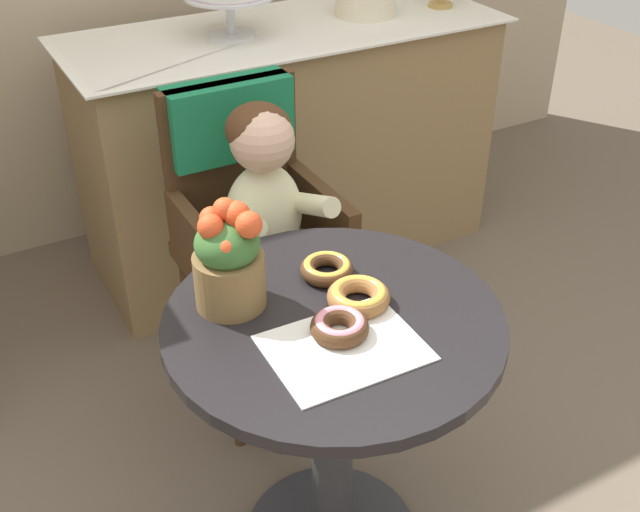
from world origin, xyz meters
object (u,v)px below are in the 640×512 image
at_px(seated_child, 269,210).
at_px(round_layer_cake, 366,3).
at_px(donut_front, 327,268).
at_px(cafe_table, 333,392).
at_px(flower_vase, 229,259).
at_px(donut_mid, 340,326).
at_px(donut_side, 359,296).
at_px(wicker_chair, 246,197).

height_order(seated_child, round_layer_cake, round_layer_cake).
xyz_separation_m(donut_front, round_layer_cake, (0.81, 1.16, 0.20)).
xyz_separation_m(cafe_table, flower_vase, (-0.17, 0.15, 0.32)).
xyz_separation_m(donut_mid, round_layer_cake, (0.89, 1.36, 0.20)).
bearing_deg(seated_child, donut_mid, -102.19).
distance_m(donut_side, round_layer_cake, 1.53).
bearing_deg(round_layer_cake, cafe_table, -123.90).
bearing_deg(seated_child, donut_side, -94.54).
bearing_deg(donut_mid, wicker_chair, 80.30).
xyz_separation_m(cafe_table, round_layer_cake, (0.87, 1.30, 0.43)).
xyz_separation_m(wicker_chair, donut_mid, (-0.13, -0.75, 0.10)).
height_order(donut_mid, flower_vase, flower_vase).
distance_m(cafe_table, donut_front, 0.28).
height_order(cafe_table, donut_mid, donut_mid).
height_order(seated_child, flower_vase, flower_vase).
bearing_deg(donut_mid, cafe_table, 71.13).
xyz_separation_m(seated_child, round_layer_cake, (0.76, 0.76, 0.26)).
bearing_deg(wicker_chair, flower_vase, -115.10).
xyz_separation_m(seated_child, donut_side, (-0.04, -0.52, 0.06)).
distance_m(cafe_table, donut_side, 0.24).
bearing_deg(donut_side, seated_child, 85.46).
bearing_deg(cafe_table, seated_child, 78.54).
distance_m(donut_mid, flower_vase, 0.27).
distance_m(donut_front, round_layer_cake, 1.43).
bearing_deg(flower_vase, donut_front, -1.97).
height_order(seated_child, donut_side, seated_child).
relative_size(wicker_chair, seated_child, 1.31).
xyz_separation_m(wicker_chair, donut_side, (-0.04, -0.68, 0.10)).
height_order(donut_mid, donut_side, same).
bearing_deg(donut_front, donut_side, -87.35).
bearing_deg(donut_side, cafe_table, -169.21).
height_order(flower_vase, round_layer_cake, round_layer_cake).
bearing_deg(wicker_chair, donut_side, -91.83).
xyz_separation_m(cafe_table, donut_side, (0.07, 0.01, 0.23)).
bearing_deg(round_layer_cake, seated_child, -135.05).
bearing_deg(seated_child, donut_front, -96.81).
bearing_deg(donut_mid, flower_vase, 125.83).
bearing_deg(wicker_chair, seated_child, -88.33).
distance_m(seated_child, flower_vase, 0.50).
distance_m(cafe_table, donut_mid, 0.24).
xyz_separation_m(cafe_table, donut_mid, (-0.02, -0.06, 0.23)).
height_order(seated_child, donut_front, seated_child).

